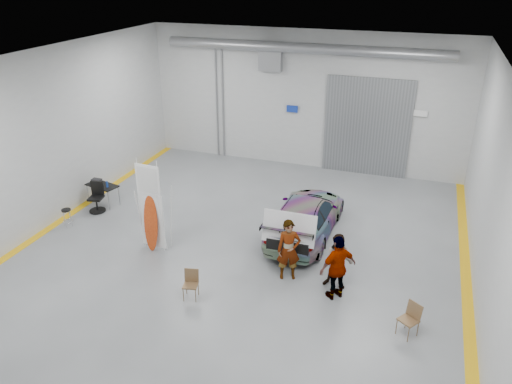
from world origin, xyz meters
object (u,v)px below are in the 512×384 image
(surfboard_display, at_px, (151,215))
(shop_stool, at_px, (67,218))
(person_b, at_px, (338,262))
(person_c, at_px, (338,268))
(sedan_car, at_px, (306,216))
(folding_chair_far, at_px, (407,326))
(office_chair, at_px, (97,199))
(person_a, at_px, (289,250))
(work_table, at_px, (101,185))
(folding_chair_near, at_px, (191,290))

(surfboard_display, bearing_deg, shop_stool, 178.89)
(person_b, relative_size, surfboard_display, 0.54)
(person_c, relative_size, surfboard_display, 0.62)
(surfboard_display, xyz_separation_m, shop_stool, (-3.64, 0.37, -0.93))
(sedan_car, distance_m, person_c, 3.59)
(person_c, bearing_deg, folding_chair_far, 109.33)
(surfboard_display, height_order, shop_stool, surfboard_display)
(person_b, height_order, office_chair, person_b)
(person_b, distance_m, folding_chair_far, 2.56)
(person_a, relative_size, person_b, 1.12)
(person_a, relative_size, surfboard_display, 0.60)
(person_c, distance_m, work_table, 10.06)
(person_a, distance_m, folding_chair_near, 2.99)
(sedan_car, distance_m, surfboard_display, 5.11)
(person_c, relative_size, shop_stool, 2.88)
(sedan_car, height_order, person_a, person_a)
(work_table, bearing_deg, person_b, -14.40)
(folding_chair_near, relative_size, work_table, 0.62)
(person_b, xyz_separation_m, shop_stool, (-9.61, 0.47, -0.51))
(person_c, relative_size, work_table, 1.42)
(surfboard_display, bearing_deg, sedan_car, 35.44)
(surfboard_display, bearing_deg, folding_chair_far, -6.14)
(person_b, xyz_separation_m, folding_chair_far, (2.03, -1.44, -0.57))
(person_b, height_order, work_table, person_b)
(person_a, height_order, person_c, person_c)
(folding_chair_far, bearing_deg, person_a, -167.45)
(person_a, height_order, office_chair, person_a)
(person_b, bearing_deg, sedan_car, 120.81)
(sedan_car, xyz_separation_m, folding_chair_near, (-2.11, -4.53, -0.43))
(folding_chair_near, bearing_deg, shop_stool, 146.00)
(surfboard_display, distance_m, shop_stool, 3.78)
(person_a, relative_size, folding_chair_far, 2.11)
(sedan_car, xyz_separation_m, person_a, (0.16, -2.69, 0.25))
(sedan_car, relative_size, work_table, 3.53)
(person_a, xyz_separation_m, office_chair, (-7.88, 1.85, -0.45))
(person_a, bearing_deg, sedan_car, 72.57)
(person_c, height_order, work_table, person_c)
(person_b, height_order, surfboard_display, surfboard_display)
(person_a, distance_m, person_b, 1.45)
(sedan_car, height_order, office_chair, sedan_car)
(surfboard_display, distance_m, work_table, 4.32)
(sedan_car, height_order, work_table, sedan_car)
(sedan_car, bearing_deg, work_table, 2.80)
(shop_stool, bearing_deg, surfboard_display, -5.85)
(person_c, bearing_deg, person_b, -127.01)
(surfboard_display, height_order, work_table, surfboard_display)
(person_a, bearing_deg, surfboard_display, 158.03)
(person_a, height_order, surfboard_display, surfboard_display)
(person_b, height_order, person_c, person_c)
(person_b, bearing_deg, office_chair, 168.75)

